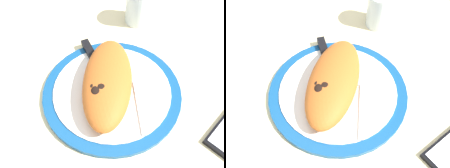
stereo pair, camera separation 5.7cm
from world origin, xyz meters
The scene contains 6 objects.
ground_plane centered at (0.00, 0.00, -1.50)cm, with size 150.00×150.00×3.00cm, color beige.
plate centered at (0.00, 0.00, 0.72)cm, with size 32.53×32.53×1.51cm.
calzone centered at (-0.05, 1.04, 4.42)cm, with size 26.93×13.60×5.77cm.
fork centered at (-0.49, -5.85, 1.71)cm, with size 17.66×5.85×0.40cm.
knife centered at (7.40, 5.40, 1.99)cm, with size 21.25×14.80×1.20cm.
water_glass centered at (28.11, -3.37, 4.44)cm, with size 7.86×7.86×9.97cm.
Camera 2 is at (-32.61, -11.04, 48.40)cm, focal length 39.82 mm.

